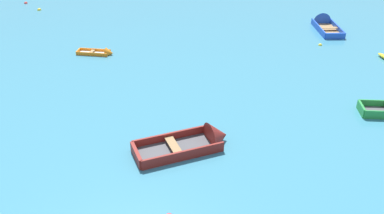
{
  "coord_description": "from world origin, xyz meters",
  "views": [
    {
      "loc": [
        4.18,
        4.89,
        11.61
      ],
      "look_at": [
        0.0,
        24.5,
        0.15
      ],
      "focal_mm": 38.88,
      "sensor_mm": 36.0,
      "label": 1
    }
  ],
  "objects_px": {
    "rowboat_maroon_near_camera": "(202,141)",
    "rowboat_orange_near_left": "(103,53)",
    "rowboat_blue_center": "(323,24)",
    "mooring_buoy_central": "(320,45)",
    "mooring_buoy_outer_edge": "(39,10)",
    "mooring_buoy_between_boats_right": "(26,3)"
  },
  "relations": [
    {
      "from": "rowboat_blue_center",
      "to": "mooring_buoy_outer_edge",
      "type": "relative_size",
      "value": 12.35
    },
    {
      "from": "rowboat_blue_center",
      "to": "mooring_buoy_central",
      "type": "xyz_separation_m",
      "value": [
        -0.46,
        -4.65,
        -0.22
      ]
    },
    {
      "from": "rowboat_orange_near_left",
      "to": "mooring_buoy_outer_edge",
      "type": "distance_m",
      "value": 13.61
    },
    {
      "from": "rowboat_blue_center",
      "to": "mooring_buoy_between_boats_right",
      "type": "relative_size",
      "value": 13.76
    },
    {
      "from": "rowboat_blue_center",
      "to": "mooring_buoy_central",
      "type": "relative_size",
      "value": 16.46
    },
    {
      "from": "mooring_buoy_between_boats_right",
      "to": "mooring_buoy_central",
      "type": "bearing_deg",
      "value": -11.37
    },
    {
      "from": "rowboat_maroon_near_camera",
      "to": "mooring_buoy_central",
      "type": "relative_size",
      "value": 16.69
    },
    {
      "from": "rowboat_maroon_near_camera",
      "to": "rowboat_orange_near_left",
      "type": "bearing_deg",
      "value": 133.28
    },
    {
      "from": "mooring_buoy_outer_edge",
      "to": "mooring_buoy_between_boats_right",
      "type": "distance_m",
      "value": 3.11
    },
    {
      "from": "mooring_buoy_central",
      "to": "mooring_buoy_outer_edge",
      "type": "bearing_deg",
      "value": 171.49
    },
    {
      "from": "rowboat_maroon_near_camera",
      "to": "mooring_buoy_between_boats_right",
      "type": "xyz_separation_m",
      "value": [
        -21.88,
        20.52,
        -0.23
      ]
    },
    {
      "from": "rowboat_blue_center",
      "to": "rowboat_orange_near_left",
      "type": "xyz_separation_m",
      "value": [
        -15.95,
        -9.79,
        -0.11
      ]
    },
    {
      "from": "rowboat_maroon_near_camera",
      "to": "mooring_buoy_central",
      "type": "bearing_deg",
      "value": 66.87
    },
    {
      "from": "rowboat_blue_center",
      "to": "mooring_buoy_central",
      "type": "distance_m",
      "value": 4.68
    },
    {
      "from": "rowboat_blue_center",
      "to": "rowboat_orange_near_left",
      "type": "bearing_deg",
      "value": -148.45
    },
    {
      "from": "rowboat_blue_center",
      "to": "rowboat_orange_near_left",
      "type": "height_order",
      "value": "rowboat_blue_center"
    },
    {
      "from": "rowboat_orange_near_left",
      "to": "rowboat_blue_center",
      "type": "bearing_deg",
      "value": 31.55
    },
    {
      "from": "rowboat_maroon_near_camera",
      "to": "rowboat_orange_near_left",
      "type": "distance_m",
      "value": 13.33
    },
    {
      "from": "rowboat_orange_near_left",
      "to": "mooring_buoy_central",
      "type": "relative_size",
      "value": 9.52
    },
    {
      "from": "mooring_buoy_outer_edge",
      "to": "rowboat_blue_center",
      "type": "bearing_deg",
      "value": 1.76
    },
    {
      "from": "mooring_buoy_outer_edge",
      "to": "mooring_buoy_between_boats_right",
      "type": "height_order",
      "value": "mooring_buoy_outer_edge"
    },
    {
      "from": "mooring_buoy_between_boats_right",
      "to": "mooring_buoy_outer_edge",
      "type": "bearing_deg",
      "value": -35.95
    }
  ]
}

